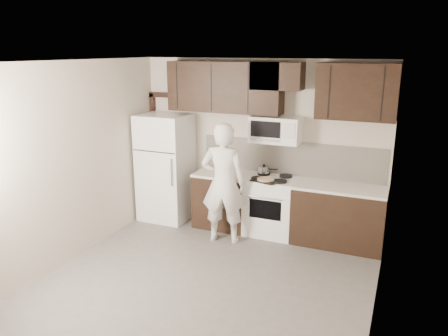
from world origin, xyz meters
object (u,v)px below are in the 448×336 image
Objects in this scene: microwave at (275,130)px; person at (223,183)px; stove at (271,206)px; refrigerator at (166,167)px.

microwave is 0.42× the size of person.
stove is 1.90m from refrigerator.
person reaches higher than stove.
microwave is at bearing -142.01° from person.
refrigerator is at bearing -178.49° from stove.
stove is 0.52× the size of refrigerator.
refrigerator is 1.37m from person.
stove is 0.51× the size of person.
microwave is 1.15m from person.
refrigerator reaches higher than stove.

